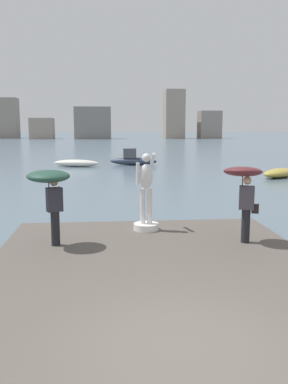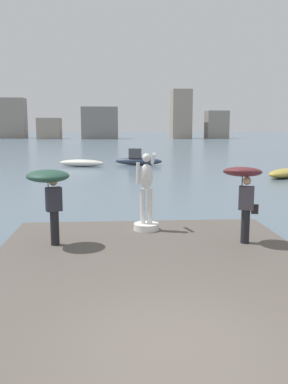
{
  "view_description": "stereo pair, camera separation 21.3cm",
  "coord_description": "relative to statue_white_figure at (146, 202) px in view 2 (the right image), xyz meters",
  "views": [
    {
      "loc": [
        -1.06,
        -5.26,
        3.39
      ],
      "look_at": [
        0.0,
        6.23,
        1.55
      ],
      "focal_mm": 38.71,
      "sensor_mm": 36.0,
      "label": 1
    },
    {
      "loc": [
        -0.84,
        -5.27,
        3.39
      ],
      "look_at": [
        0.0,
        6.23,
        1.55
      ],
      "focal_mm": 38.71,
      "sensor_mm": 36.0,
      "label": 2
    }
  ],
  "objects": [
    {
      "name": "statue_white_figure",
      "position": [
        0.0,
        0.0,
        0.0
      ],
      "size": [
        0.74,
        0.93,
        2.26
      ],
      "color": "white",
      "rests_on": "pier"
    },
    {
      "name": "pier",
      "position": [
        -0.08,
        -4.14,
        -1.04
      ],
      "size": [
        7.39,
        10.59,
        0.4
      ],
      "primitive_type": "cube",
      "color": "#564F47",
      "rests_on": "ground"
    },
    {
      "name": "distant_skyline",
      "position": [
        -3.19,
        104.1,
        3.72
      ],
      "size": [
        64.94,
        13.23,
        13.2
      ],
      "color": "gray",
      "rests_on": "ground"
    },
    {
      "name": "boat_near",
      "position": [
        10.45,
        14.86,
        -0.94
      ],
      "size": [
        3.59,
        3.21,
        0.6
      ],
      "color": "#B2993D",
      "rests_on": "ground"
    },
    {
      "name": "onlooker_left",
      "position": [
        -2.53,
        -1.38,
        0.72
      ],
      "size": [
        1.38,
        1.39,
        1.93
      ],
      "color": "black",
      "rests_on": "pier"
    },
    {
      "name": "onlooker_right",
      "position": [
        2.37,
        -1.5,
        0.72
      ],
      "size": [
        1.26,
        1.27,
        2.02
      ],
      "color": "black",
      "rests_on": "pier"
    },
    {
      "name": "ground_plane",
      "position": [
        -0.08,
        33.57,
        -1.24
      ],
      "size": [
        400.0,
        400.0,
        0.0
      ],
      "primitive_type": "plane",
      "color": "slate"
    },
    {
      "name": "boat_far",
      "position": [
        -3.65,
        23.47,
        -0.93
      ],
      "size": [
        4.06,
        1.99,
        0.6
      ],
      "color": "silver",
      "rests_on": "ground"
    },
    {
      "name": "boat_leftward",
      "position": [
        1.19,
        24.5,
        -0.77
      ],
      "size": [
        4.23,
        1.78,
        1.46
      ],
      "color": "#2D384C",
      "rests_on": "ground"
    }
  ]
}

